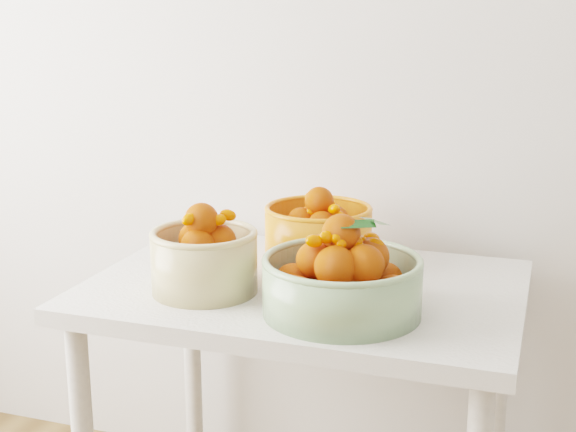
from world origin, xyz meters
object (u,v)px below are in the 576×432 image
bowl_green (342,280)px  bowl_orange (318,233)px  table (305,321)px  bowl_cream (205,258)px

bowl_green → bowl_orange: (-0.15, 0.33, 0.00)m
bowl_orange → table: bearing=-84.0°
bowl_cream → bowl_green: size_ratio=0.65×
table → bowl_green: (0.13, -0.16, 0.17)m
table → bowl_cream: size_ratio=3.56×
bowl_green → table: bearing=128.8°
table → bowl_orange: bearing=96.0°
bowl_cream → bowl_orange: bowl_cream is taller
bowl_cream → bowl_green: (0.33, -0.03, -0.00)m
bowl_orange → bowl_green: bearing=-65.7°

